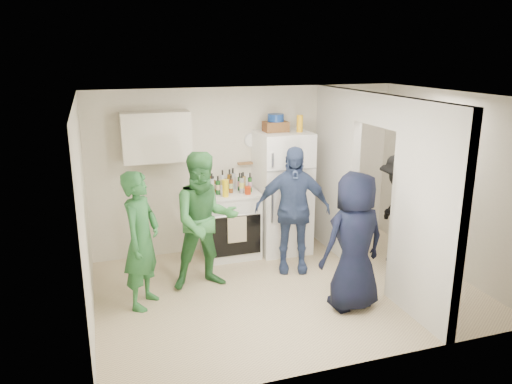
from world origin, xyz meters
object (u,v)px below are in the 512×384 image
Objects in this scene: person_nook at (398,211)px; yellow_cup_stack_top at (300,124)px; stove at (230,224)px; wicker_basket at (276,127)px; person_green_center at (205,221)px; blue_bowl at (276,118)px; person_denim at (292,210)px; person_navy at (354,242)px; fridge at (282,192)px; person_green_left at (141,240)px.

yellow_cup_stack_top is at bearing -110.51° from person_nook.
stove is 2.46m from person_nook.
person_nook is (1.46, -1.11, -1.11)m from wicker_basket.
yellow_cup_stack_top reaches higher than person_green_center.
blue_bowl is 1.42m from person_denim.
wicker_basket is at bearing -107.68° from person_nook.
stove is 1.82m from yellow_cup_stack_top.
wicker_basket is 0.36m from yellow_cup_stack_top.
person_navy is 1.52m from person_nook.
yellow_cup_stack_top reaches higher than person_denim.
person_denim is at bearing -48.34° from stove.
wicker_basket is at bearing 35.05° from person_green_center.
person_navy is at bearing -92.10° from yellow_cup_stack_top.
blue_bowl reaches higher than person_green_center.
fridge is 2.51m from person_green_left.
stove is 2.26m from person_navy.
blue_bowl reaches higher than person_denim.
blue_bowl is 0.15× the size of person_nook.
person_green_left is at bearing -69.13° from person_nook.
blue_bowl reaches higher than person_nook.
person_green_center is (-0.57, -0.91, 0.40)m from stove.
person_nook is at bearing -37.80° from fridge.
stove is at bearing 177.91° from fridge.
fridge is 1.65m from person_green_center.
fridge is 1.14× the size of person_nook.
wicker_basket is at bearing 0.00° from blue_bowl.
fridge is 1.04× the size of person_denim.
fridge is 7.43× the size of yellow_cup_stack_top.
stove is 1.87m from person_green_left.
person_denim is at bearing -82.34° from person_nook.
person_green_left is 0.88m from person_green_center.
blue_bowl is 0.13× the size of person_denim.
fridge is at bearing -26.57° from blue_bowl.
person_denim is (1.26, 0.14, -0.01)m from person_green_center.
person_green_center is 1.90m from person_navy.
blue_bowl is (0.00, 0.00, 0.13)m from wicker_basket.
stove is 2.85× the size of wicker_basket.
fridge is 5.31× the size of wicker_basket.
yellow_cup_stack_top is at bearing -25.11° from blue_bowl.
stove is 0.55× the size of person_green_center.
person_green_left is (-2.45, -1.05, -1.14)m from yellow_cup_stack_top.
yellow_cup_stack_top is at bearing -35.28° from person_green_left.
yellow_cup_stack_top is 1.89m from person_nook.
person_green_left is 0.93× the size of person_green_center.
blue_bowl is 0.14× the size of person_green_left.
wicker_basket is at bearing 105.40° from person_denim.
blue_bowl is 2.38m from person_navy.
yellow_cup_stack_top is (0.32, -0.15, -0.08)m from blue_bowl.
blue_bowl is 0.14× the size of person_navy.
person_green_center reaches higher than stove.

